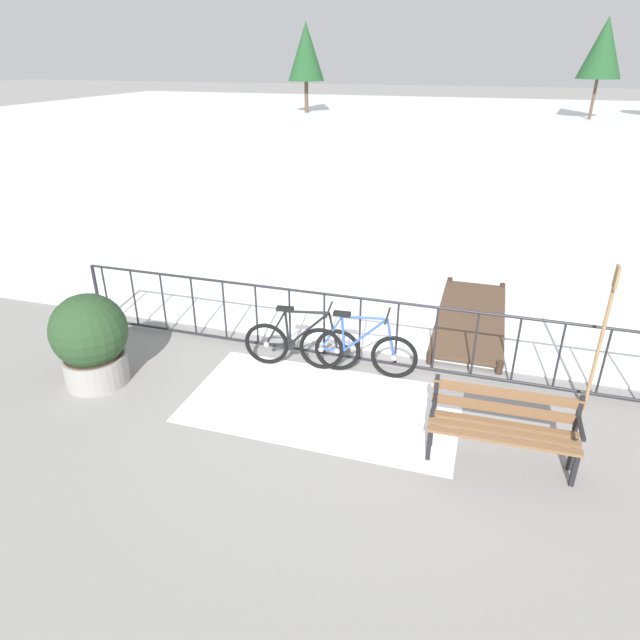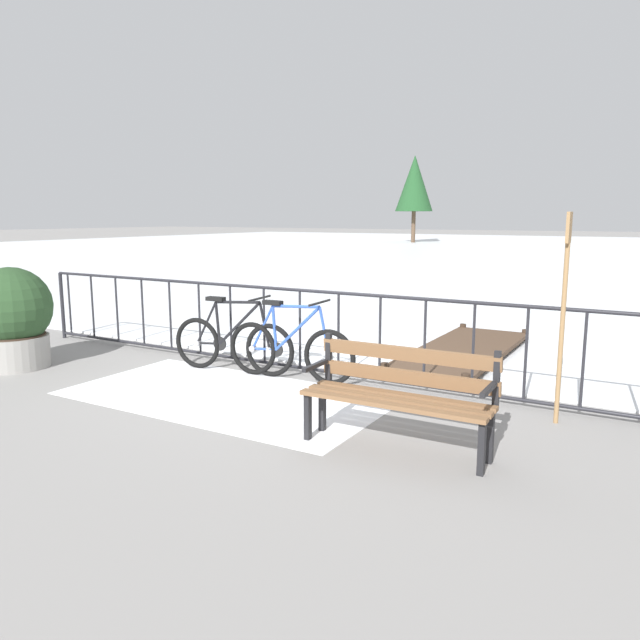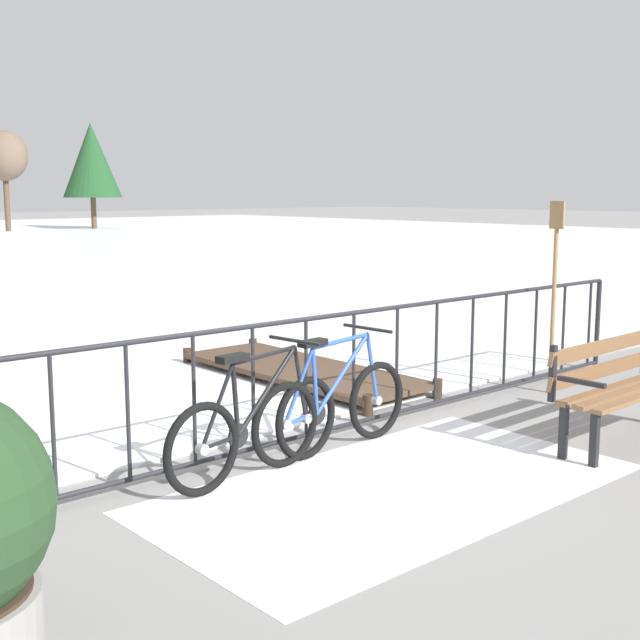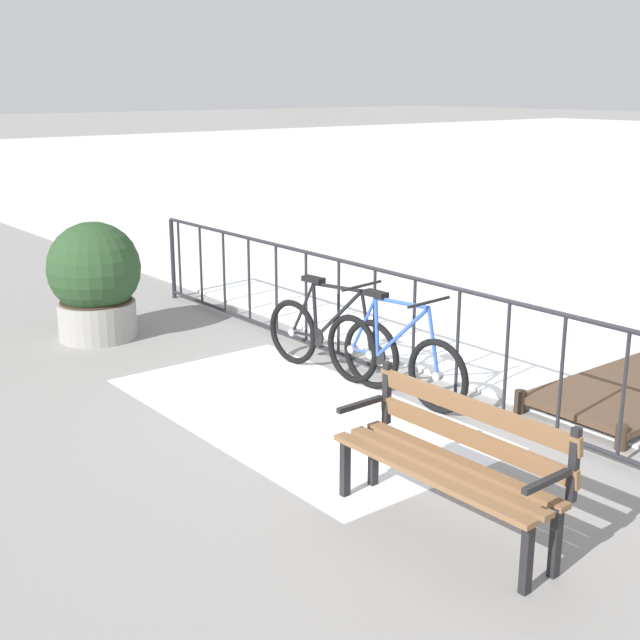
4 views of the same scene
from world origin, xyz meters
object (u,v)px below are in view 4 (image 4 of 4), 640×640
bicycle_near_railing (393,358)px  park_bench (454,454)px  planter_with_shrub (95,280)px  bicycle_second (330,339)px

bicycle_near_railing → park_bench: bicycle_near_railing is taller
park_bench → planter_with_shrub: bearing=179.5°
park_bench → bicycle_second: bearing=155.4°
planter_with_shrub → bicycle_near_railing: bearing=20.7°
bicycle_near_railing → planter_with_shrub: 3.66m
bicycle_near_railing → park_bench: bearing=-34.1°
bicycle_second → park_bench: 3.08m
bicycle_second → planter_with_shrub: bearing=-154.8°
park_bench → planter_with_shrub: planter_with_shrub is taller
bicycle_second → planter_with_shrub: 2.89m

